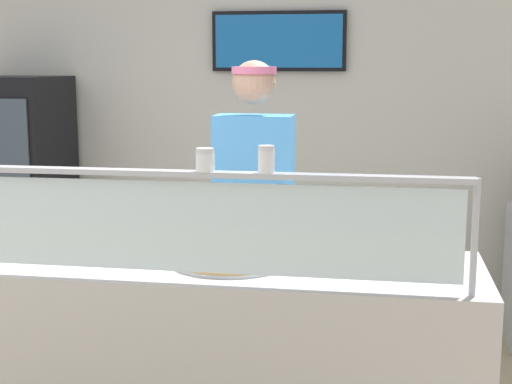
# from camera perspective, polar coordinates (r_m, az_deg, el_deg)

# --- Properties ---
(shop_rear_unit) EXTENTS (6.52, 0.13, 2.70)m
(shop_rear_unit) POSITION_cam_1_polar(r_m,az_deg,el_deg) (5.24, 2.60, 5.59)
(shop_rear_unit) COLOR beige
(shop_rear_unit) RESTS_ON ground
(serving_counter) EXTENTS (2.12, 0.70, 0.95)m
(serving_counter) POSITION_cam_1_polar(r_m,az_deg,el_deg) (3.20, -2.79, -13.62)
(serving_counter) COLOR #BCB7B2
(serving_counter) RESTS_ON ground
(sneeze_guard) EXTENTS (1.95, 0.06, 0.42)m
(sneeze_guard) POSITION_cam_1_polar(r_m,az_deg,el_deg) (2.70, -4.25, -1.52)
(sneeze_guard) COLOR #B2B5BC
(sneeze_guard) RESTS_ON serving_counter
(pizza_tray) EXTENTS (0.50, 0.50, 0.04)m
(pizza_tray) POSITION_cam_1_polar(r_m,az_deg,el_deg) (3.03, -1.94, -5.09)
(pizza_tray) COLOR #9EA0A8
(pizza_tray) RESTS_ON serving_counter
(pizza_server) EXTENTS (0.10, 0.29, 0.01)m
(pizza_server) POSITION_cam_1_polar(r_m,az_deg,el_deg) (3.01, -2.54, -4.76)
(pizza_server) COLOR #ADAFB7
(pizza_server) RESTS_ON pizza_tray
(parmesan_shaker) EXTENTS (0.07, 0.07, 0.08)m
(parmesan_shaker) POSITION_cam_1_polar(r_m,az_deg,el_deg) (2.67, -3.92, 2.36)
(parmesan_shaker) COLOR white
(parmesan_shaker) RESTS_ON sneeze_guard
(pepper_flake_shaker) EXTENTS (0.06, 0.06, 0.10)m
(pepper_flake_shaker) POSITION_cam_1_polar(r_m,az_deg,el_deg) (2.62, 0.80, 2.39)
(pepper_flake_shaker) COLOR white
(pepper_flake_shaker) RESTS_ON sneeze_guard
(worker_figure) EXTENTS (0.41, 0.50, 1.76)m
(worker_figure) POSITION_cam_1_polar(r_m,az_deg,el_deg) (3.66, -0.09, -1.83)
(worker_figure) COLOR #23232D
(worker_figure) RESTS_ON ground
(drink_fridge) EXTENTS (0.67, 0.68, 1.66)m
(drink_fridge) POSITION_cam_1_polar(r_m,az_deg,el_deg) (5.44, -17.96, -0.33)
(drink_fridge) COLOR black
(drink_fridge) RESTS_ON ground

